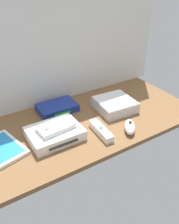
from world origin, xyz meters
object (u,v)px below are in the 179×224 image
Objects in this scene: game_case at (1,148)px; remote_nunchuk at (130,127)px; game_console at (55,133)px; network_router at (57,108)px; remote_classic_pad at (56,127)px; mini_computer at (115,105)px; remote_wand at (101,131)px.

remote_nunchuk reaches higher than game_case.
game_console is 31.22cm from remote_nunchuk.
game_console is 0.98× the size of game_case.
game_case is 52.08cm from remote_nunchuk.
remote_nunchuk reaches higher than network_router.
remote_classic_pad is (-9.39, -19.06, 3.71)cm from network_router.
mini_computer is (33.97, 5.10, 0.44)cm from game_console.
remote_classic_pad is (-28.15, 11.95, 3.37)cm from remote_nunchuk.
game_case is at bearing -153.87° from network_router.
game_console is 18.91cm from remote_wand.
network_router is 1.21× the size of remote_classic_pad.
remote_wand is at bearing -73.38° from network_router.
game_case is (-54.61, -0.75, -1.88)cm from mini_computer.
mini_computer reaches higher than game_console.
remote_nunchuk is (28.69, -12.33, -0.16)cm from game_console.
mini_computer reaches higher than remote_wand.
game_case is 1.44× the size of remote_wand.
remote_nunchuk is at bearing -106.87° from mini_computer.
game_console is at bearing -171.47° from mini_computer.
remote_nunchuk reaches higher than game_console.
game_case is 1.43× the size of remote_classic_pad.
network_router is 27.33cm from remote_wand.
remote_wand is 18.67cm from remote_classic_pad.
game_console is 1.40× the size of remote_classic_pad.
remote_wand is 12.34cm from remote_nunchuk.
network_router is 36.25cm from remote_nunchuk.
game_console is at bearing -24.80° from game_case.
network_router is at bearing 157.23° from remote_nunchuk.
mini_computer is at bearing 4.23° from remote_classic_pad.
game_case is at bearing 162.38° from remote_classic_pad.
game_case is at bearing 168.60° from game_console.
mini_computer is at bearing 41.52° from remote_wand.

